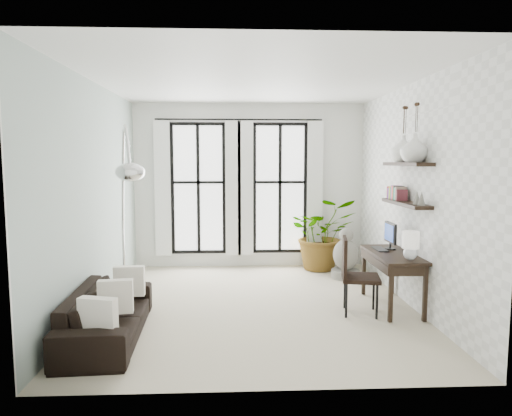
{
  "coord_description": "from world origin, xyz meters",
  "views": [
    {
      "loc": [
        -0.28,
        -6.47,
        2.1
      ],
      "look_at": [
        0.03,
        0.3,
        1.39
      ],
      "focal_mm": 32.0,
      "sensor_mm": 36.0,
      "label": 1
    }
  ],
  "objects": [
    {
      "name": "wall_shelves",
      "position": [
        2.11,
        -0.15,
        1.73
      ],
      "size": [
        0.25,
        1.3,
        0.6
      ],
      "color": "black",
      "rests_on": "wall_right"
    },
    {
      "name": "wall_left",
      "position": [
        -2.25,
        0.0,
        1.6
      ],
      "size": [
        0.0,
        5.0,
        5.0
      ],
      "primitive_type": "plane",
      "rotation": [
        1.57,
        0.0,
        1.57
      ],
      "color": "#9FB2A9",
      "rests_on": "floor"
    },
    {
      "name": "floor",
      "position": [
        0.0,
        0.0,
        0.0
      ],
      "size": [
        5.0,
        5.0,
        0.0
      ],
      "primitive_type": "plane",
      "color": "beige",
      "rests_on": "ground"
    },
    {
      "name": "ceiling",
      "position": [
        0.0,
        0.0,
        3.2
      ],
      "size": [
        5.0,
        5.0,
        0.0
      ],
      "primitive_type": "plane",
      "color": "white",
      "rests_on": "wall_back"
    },
    {
      "name": "vase_b",
      "position": [
        2.11,
        -0.04,
        2.27
      ],
      "size": [
        0.37,
        0.37,
        0.38
      ],
      "primitive_type": "imported",
      "color": "white",
      "rests_on": "shelf_upper"
    },
    {
      "name": "wall_right",
      "position": [
        2.25,
        0.0,
        1.6
      ],
      "size": [
        0.0,
        5.0,
        5.0
      ],
      "primitive_type": "plane",
      "rotation": [
        1.57,
        0.0,
        -1.57
      ],
      "color": "white",
      "rests_on": "floor"
    },
    {
      "name": "desk",
      "position": [
        1.95,
        -0.24,
        0.74
      ],
      "size": [
        0.57,
        1.34,
        1.18
      ],
      "color": "black",
      "rests_on": "floor"
    },
    {
      "name": "desk_chair",
      "position": [
        1.34,
        -0.42,
        0.6
      ],
      "size": [
        0.58,
        0.58,
        1.05
      ],
      "rotation": [
        0.0,
        0.0,
        -0.19
      ],
      "color": "black",
      "rests_on": "floor"
    },
    {
      "name": "wall_back",
      "position": [
        0.0,
        2.5,
        1.6
      ],
      "size": [
        4.5,
        0.0,
        4.5
      ],
      "primitive_type": "plane",
      "rotation": [
        1.57,
        0.0,
        0.0
      ],
      "color": "white",
      "rests_on": "floor"
    },
    {
      "name": "windows",
      "position": [
        -0.2,
        2.43,
        1.56
      ],
      "size": [
        3.26,
        0.13,
        2.65
      ],
      "color": "white",
      "rests_on": "wall_back"
    },
    {
      "name": "arc_lamp",
      "position": [
        -1.7,
        -0.51,
        1.96
      ],
      "size": [
        0.76,
        1.56,
        2.55
      ],
      "color": "silver",
      "rests_on": "floor"
    },
    {
      "name": "buddha",
      "position": [
        1.69,
        1.45,
        0.38
      ],
      "size": [
        0.5,
        0.5,
        0.9
      ],
      "color": "gray",
      "rests_on": "floor"
    },
    {
      "name": "throw_pillows",
      "position": [
        -1.7,
        -1.15,
        0.5
      ],
      "size": [
        0.4,
        1.52,
        0.4
      ],
      "color": "white",
      "rests_on": "sofa"
    },
    {
      "name": "vase_a",
      "position": [
        2.11,
        -0.44,
        2.27
      ],
      "size": [
        0.37,
        0.37,
        0.38
      ],
      "primitive_type": "imported",
      "color": "white",
      "rests_on": "shelf_upper"
    },
    {
      "name": "plant",
      "position": [
        1.39,
        2.15,
        0.69
      ],
      "size": [
        1.3,
        1.15,
        1.39
      ],
      "primitive_type": "imported",
      "rotation": [
        0.0,
        0.0,
        0.05
      ],
      "color": "#2D7228",
      "rests_on": "floor"
    },
    {
      "name": "sofa",
      "position": [
        -1.8,
        -1.15,
        0.29
      ],
      "size": [
        0.88,
        2.04,
        0.58
      ],
      "primitive_type": "imported",
      "rotation": [
        0.0,
        0.0,
        1.62
      ],
      "color": "black",
      "rests_on": "floor"
    }
  ]
}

